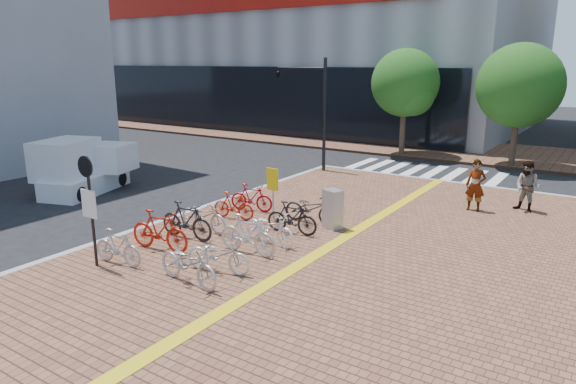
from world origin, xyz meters
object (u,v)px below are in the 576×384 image
Objects in this scene: bike_9 at (270,228)px; notice_sign at (89,198)px; box_truck at (83,167)px; bike_6 at (188,263)px; bike_7 at (218,255)px; bike_3 at (204,215)px; bike_11 at (311,208)px; bike_2 at (186,221)px; bike_4 at (233,206)px; bike_1 at (159,231)px; utility_box at (333,209)px; pedestrian_b at (527,187)px; pedestrian_a at (476,185)px; bike_0 at (118,247)px; traffic_light_pole at (303,93)px; bike_10 at (292,218)px; yellow_sign at (273,184)px; bike_8 at (247,234)px; bike_5 at (251,198)px.

notice_sign is (-2.84, -3.93, 1.37)m from bike_9.
bike_9 is 10.43m from box_truck.
bike_6 reaches higher than bike_7.
box_truck reaches higher than bike_3.
bike_11 is (-0.05, 5.78, -0.03)m from bike_6.
bike_4 is (-0.10, 2.34, -0.11)m from bike_2.
notice_sign is (-2.97, -1.50, 1.39)m from bike_7.
bike_1 is 1.54× the size of utility_box.
bike_6 reaches higher than bike_9.
bike_1 is at bearing -110.21° from pedestrian_b.
bike_6 is at bearing -115.99° from pedestrian_a.
traffic_light_pole is (-2.71, 13.56, 3.25)m from bike_0.
bike_3 is at bearing -142.97° from utility_box.
bike_4 is 9.70m from traffic_light_pole.
bike_0 is 13.94m from pedestrian_b.
bike_0 is 5.25m from bike_10.
utility_box is (3.26, 5.82, 0.15)m from bike_0.
pedestrian_a is 1.81m from pedestrian_b.
bike_10 is at bearing -42.80° from bike_1.
bike_7 is 1.05× the size of bike_10.
yellow_sign is at bearing -143.45° from pedestrian_a.
bike_1 is 1.14× the size of bike_10.
bike_8 reaches higher than bike_9.
bike_9 is at bearing -4.27° from bike_8.
utility_box is (0.71, 4.74, 0.17)m from bike_7.
utility_box is at bearing -2.61° from bike_6.
bike_10 is at bearing -102.35° from bike_4.
bike_4 is 2.78m from bike_9.
bike_4 is 1.12m from bike_5.
yellow_sign is at bearing -19.11° from bike_1.
yellow_sign is (-7.09, -5.67, 0.30)m from pedestrian_b.
utility_box is at bearing -40.49° from bike_10.
box_truck is (-10.31, 2.13, 0.37)m from bike_8.
bike_4 is 0.87× the size of bike_7.
box_truck is (-11.19, -1.18, 0.29)m from utility_box.
yellow_sign reaches higher than utility_box.
bike_3 is 1.17× the size of bike_5.
traffic_light_pole is (-10.83, 2.23, 2.82)m from pedestrian_b.
pedestrian_a is at bearing -34.84° from bike_7.
notice_sign is at bearing 106.72° from bike_6.
pedestrian_a is (6.66, 4.47, 0.44)m from bike_5.
utility_box is (3.37, -0.12, 0.15)m from bike_5.
box_truck is (-7.91, -0.18, 0.46)m from bike_4.
bike_2 reaches higher than bike_3.
pedestrian_b is (8.12, 11.33, 0.43)m from bike_0.
bike_7 is 0.96× the size of pedestrian_a.
box_truck reaches higher than bike_9.
bike_0 is at bearing -100.27° from yellow_sign.
bike_3 is (-0.02, 3.34, 0.02)m from bike_0.
pedestrian_a is at bearing 54.34° from utility_box.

